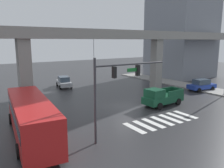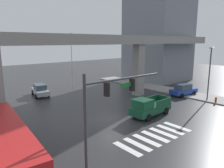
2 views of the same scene
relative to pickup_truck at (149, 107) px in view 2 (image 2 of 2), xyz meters
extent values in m
plane|color=#2D2D30|center=(-3.57, 1.89, -0.99)|extent=(120.00, 120.00, 0.00)
cube|color=silver|center=(-6.87, -3.65, -0.98)|extent=(0.55, 2.80, 0.01)
cube|color=silver|center=(-5.77, -3.65, -0.98)|extent=(0.55, 2.80, 0.01)
cube|color=silver|center=(-4.67, -3.65, -0.98)|extent=(0.55, 2.80, 0.01)
cube|color=silver|center=(-3.57, -3.65, -0.98)|extent=(0.55, 2.80, 0.01)
cube|color=silver|center=(-2.47, -3.65, -0.98)|extent=(0.55, 2.80, 0.01)
cube|color=silver|center=(-1.37, -3.65, -0.98)|extent=(0.55, 2.80, 0.01)
cube|color=silver|center=(-0.27, -3.65, -0.98)|extent=(0.55, 2.80, 0.01)
cube|color=gray|center=(-3.57, 7.19, 7.17)|extent=(54.48, 1.96, 1.20)
cube|color=gray|center=(6.02, 7.19, 2.79)|extent=(1.30, 1.30, 7.55)
cube|color=gray|center=(12.00, 3.89, -0.91)|extent=(4.00, 36.00, 0.15)
cube|color=#14472D|center=(0.30, 0.01, -0.21)|extent=(5.18, 2.13, 0.80)
cube|color=#14472D|center=(-1.15, -0.05, 0.64)|extent=(1.78, 1.82, 0.90)
cube|color=#3F5160|center=(-1.62, -0.07, 0.64)|extent=(0.18, 1.67, 0.77)
cube|color=#14472D|center=(1.49, -0.81, 0.49)|extent=(2.65, 0.22, 0.60)
cube|color=#14472D|center=(1.41, 0.94, 0.49)|extent=(2.65, 0.22, 0.60)
cube|color=#14472D|center=(2.80, 0.13, 0.49)|extent=(0.18, 1.75, 0.60)
cylinder|color=black|center=(-1.24, -0.96, -0.61)|extent=(0.77, 0.31, 0.76)
cylinder|color=black|center=(-1.32, 0.84, -0.61)|extent=(0.77, 0.31, 0.76)
cylinder|color=black|center=(1.92, -0.82, -0.61)|extent=(0.77, 0.31, 0.76)
cylinder|color=black|center=(1.84, 0.99, -0.61)|extent=(0.77, 0.31, 0.76)
cube|color=red|center=(-14.60, -0.73, 0.65)|extent=(3.54, 10.99, 2.70)
cube|color=#2D3D4C|center=(-14.60, -0.73, 1.12)|extent=(3.53, 10.46, 0.76)
cylinder|color=black|center=(-13.02, 2.91, -0.51)|extent=(0.44, 0.99, 0.96)
cube|color=#1E3899|center=(10.97, 2.54, -0.35)|extent=(4.51, 2.37, 0.64)
cube|color=#384756|center=(10.87, 2.56, 0.35)|extent=(2.43, 1.81, 0.76)
cylinder|color=black|center=(12.41, 3.20, -0.67)|extent=(0.67, 0.33, 0.64)
cylinder|color=black|center=(12.16, 1.50, -0.67)|extent=(0.67, 0.33, 0.64)
cylinder|color=black|center=(9.77, 3.59, -0.67)|extent=(0.67, 0.33, 0.64)
cylinder|color=black|center=(9.52, 1.89, -0.67)|extent=(0.67, 0.33, 0.64)
cube|color=#A8AAAF|center=(-5.40, 16.16, -0.35)|extent=(2.48, 4.54, 0.64)
cube|color=#384756|center=(-5.38, 16.26, 0.35)|extent=(1.86, 2.46, 0.76)
cylinder|color=black|center=(-4.78, 14.70, -0.67)|extent=(0.35, 0.67, 0.64)
cylinder|color=black|center=(-6.48, 15.00, -0.67)|extent=(0.35, 0.67, 0.64)
cylinder|color=black|center=(-4.32, 17.32, -0.67)|extent=(0.35, 0.67, 0.64)
cylinder|color=black|center=(-6.02, 17.62, -0.67)|extent=(0.35, 0.67, 0.64)
cylinder|color=#38383D|center=(-11.01, -4.37, 2.11)|extent=(0.18, 0.18, 6.20)
cylinder|color=#38383D|center=(-7.81, -4.37, 4.61)|extent=(6.40, 0.14, 0.14)
cube|color=black|center=(-9.41, -4.37, 4.09)|extent=(0.24, 0.32, 0.84)
sphere|color=red|center=(-9.41, -4.37, 4.35)|extent=(0.17, 0.17, 0.17)
cube|color=black|center=(-7.21, -4.37, 4.09)|extent=(0.24, 0.32, 0.84)
sphere|color=red|center=(-7.21, -4.37, 4.35)|extent=(0.17, 0.17, 0.17)
cube|color=#19722D|center=(-7.68, -4.37, 4.16)|extent=(1.10, 0.04, 0.28)
cylinder|color=#38383D|center=(10.80, -1.17, 2.51)|extent=(0.16, 0.16, 7.00)
ellipsoid|color=beige|center=(10.80, -1.17, 6.13)|extent=(0.44, 0.70, 0.24)
cylinder|color=red|center=(10.40, -2.51, -0.64)|extent=(0.24, 0.24, 0.70)
sphere|color=red|center=(10.40, -2.51, -0.25)|extent=(0.22, 0.22, 0.22)
cylinder|color=silver|center=(1.02, 17.83, 3.69)|extent=(0.12, 0.12, 9.36)
cube|color=red|center=(1.57, 17.83, 7.88)|extent=(1.10, 0.04, 0.70)
camera|label=1|loc=(-18.43, -17.88, 6.34)|focal=36.24mm
camera|label=2|loc=(-17.41, -14.22, 6.97)|focal=34.41mm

